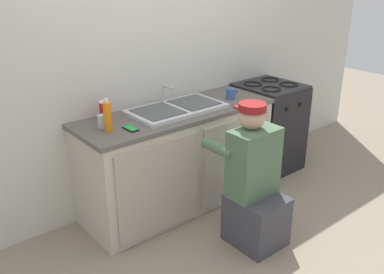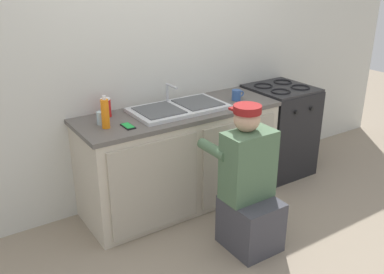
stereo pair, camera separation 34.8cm
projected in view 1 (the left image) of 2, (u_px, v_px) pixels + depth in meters
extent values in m
plane|color=gray|center=(199.00, 216.00, 3.67)|extent=(12.00, 12.00, 0.00)
cube|color=silver|center=(151.00, 59.00, 3.67)|extent=(6.00, 0.10, 2.50)
cube|color=beige|center=(177.00, 160.00, 3.73)|extent=(1.71, 0.60, 0.84)
cube|color=#AFA694|center=(160.00, 188.00, 3.26)|extent=(0.75, 0.02, 0.74)
cube|color=#AFA694|center=(236.00, 159.00, 3.75)|extent=(0.75, 0.02, 0.74)
cube|color=#5B5651|center=(177.00, 113.00, 3.56)|extent=(1.75, 0.62, 0.04)
cube|color=silver|center=(177.00, 109.00, 3.55)|extent=(0.80, 0.44, 0.03)
cube|color=#4C4F51|center=(158.00, 111.00, 3.43)|extent=(0.33, 0.35, 0.01)
cube|color=#4C4F51|center=(194.00, 102.00, 3.66)|extent=(0.33, 0.35, 0.01)
cylinder|color=#B7BABF|center=(163.00, 95.00, 3.66)|extent=(0.02, 0.02, 0.18)
cylinder|color=#B7BABF|center=(168.00, 87.00, 3.57)|extent=(0.02, 0.16, 0.02)
cube|color=black|center=(267.00, 128.00, 4.42)|extent=(0.58, 0.60, 0.87)
cube|color=#262628|center=(270.00, 86.00, 4.25)|extent=(0.57, 0.59, 0.02)
torus|color=black|center=(271.00, 89.00, 4.08)|extent=(0.19, 0.19, 0.02)
torus|color=black|center=(289.00, 84.00, 4.23)|extent=(0.19, 0.19, 0.02)
torus|color=black|center=(253.00, 84.00, 4.25)|extent=(0.19, 0.19, 0.02)
torus|color=black|center=(270.00, 80.00, 4.40)|extent=(0.19, 0.19, 0.02)
cylinder|color=black|center=(288.00, 109.00, 4.02)|extent=(0.04, 0.02, 0.04)
cylinder|color=black|center=(301.00, 105.00, 4.14)|extent=(0.04, 0.02, 0.04)
cube|color=#3F3F47|center=(256.00, 219.00, 3.26)|extent=(0.36, 0.40, 0.40)
cube|color=#4C6B4C|center=(254.00, 162.00, 3.13)|extent=(0.38, 0.22, 0.52)
sphere|color=tan|center=(252.00, 117.00, 3.03)|extent=(0.19, 0.19, 0.19)
cylinder|color=maroon|center=(253.00, 107.00, 3.00)|extent=(0.20, 0.20, 0.06)
cube|color=maroon|center=(244.00, 107.00, 3.07)|extent=(0.13, 0.09, 0.02)
cylinder|color=#4C6B4C|center=(218.00, 149.00, 3.14)|extent=(0.08, 0.30, 0.08)
cylinder|color=#4C6B4C|center=(250.00, 137.00, 3.34)|extent=(0.08, 0.30, 0.08)
cylinder|color=red|center=(105.00, 111.00, 3.32)|extent=(0.08, 0.08, 0.14)
cylinder|color=white|center=(104.00, 102.00, 3.29)|extent=(0.08, 0.08, 0.01)
cylinder|color=#ADC6CC|center=(102.00, 121.00, 3.17)|extent=(0.06, 0.06, 0.10)
cylinder|color=#335699|center=(230.00, 94.00, 3.84)|extent=(0.08, 0.08, 0.09)
torus|color=#335699|center=(235.00, 92.00, 3.87)|extent=(0.06, 0.01, 0.06)
cylinder|color=orange|center=(108.00, 117.00, 3.08)|extent=(0.06, 0.06, 0.22)
cylinder|color=white|center=(106.00, 100.00, 3.03)|extent=(0.03, 0.03, 0.03)
cube|color=black|center=(131.00, 129.00, 3.15)|extent=(0.07, 0.14, 0.01)
cube|color=green|center=(131.00, 128.00, 3.15)|extent=(0.06, 0.12, 0.00)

